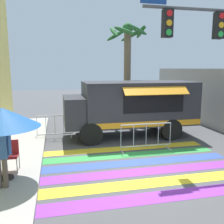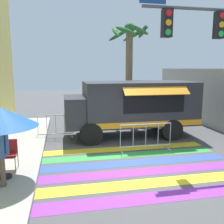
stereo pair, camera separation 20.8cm
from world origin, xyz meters
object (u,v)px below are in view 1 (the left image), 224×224
(barricade_front, at_px, (146,137))
(folding_chair, at_px, (10,153))
(vendor_person, at_px, (0,152))
(food_truck, at_px, (129,105))
(barricade_side, at_px, (55,127))
(traffic_signal_pole, at_px, (218,44))
(patio_umbrella, at_px, (2,118))
(palm_tree, at_px, (127,56))

(barricade_front, bearing_deg, folding_chair, -164.66)
(folding_chair, xyz_separation_m, vendor_person, (-0.00, -1.12, 0.40))
(folding_chair, height_order, barricade_front, barricade_front)
(food_truck, height_order, barricade_side, food_truck)
(traffic_signal_pole, distance_m, folding_chair, 7.75)
(food_truck, height_order, patio_umbrella, food_truck)
(patio_umbrella, xyz_separation_m, vendor_person, (-0.00, -0.51, -0.75))
(patio_umbrella, bearing_deg, barricade_front, 22.01)
(barricade_front, relative_size, palm_tree, 0.36)
(traffic_signal_pole, distance_m, barricade_side, 7.40)
(patio_umbrella, bearing_deg, folding_chair, 89.58)
(food_truck, xyz_separation_m, palm_tree, (0.83, 3.20, 2.34))
(food_truck, bearing_deg, vendor_person, -135.28)
(barricade_side, bearing_deg, food_truck, -5.95)
(food_truck, relative_size, vendor_person, 3.60)
(patio_umbrella, distance_m, folding_chair, 1.30)
(barricade_front, bearing_deg, food_truck, 91.35)
(vendor_person, distance_m, palm_tree, 9.85)
(food_truck, bearing_deg, barricade_front, -88.65)
(food_truck, bearing_deg, folding_chair, -143.21)
(folding_chair, relative_size, barricade_front, 0.43)
(palm_tree, bearing_deg, barricade_front, -98.23)
(traffic_signal_pole, height_order, patio_umbrella, traffic_signal_pole)
(patio_umbrella, bearing_deg, palm_tree, 53.15)
(traffic_signal_pole, bearing_deg, folding_chair, -174.69)
(barricade_front, height_order, barricade_side, same)
(food_truck, height_order, barricade_front, food_truck)
(patio_umbrella, relative_size, barricade_front, 0.97)
(traffic_signal_pole, bearing_deg, barricade_side, 151.36)
(vendor_person, bearing_deg, barricade_front, 11.56)
(vendor_person, xyz_separation_m, barricade_front, (4.65, 2.40, -0.58))
(food_truck, distance_m, palm_tree, 4.05)
(vendor_person, bearing_deg, patio_umbrella, 74.30)
(traffic_signal_pole, bearing_deg, vendor_person, -165.81)
(palm_tree, bearing_deg, barricade_side, -145.59)
(vendor_person, xyz_separation_m, barricade_side, (1.27, 4.91, -0.59))
(food_truck, height_order, vendor_person, food_truck)
(traffic_signal_pole, relative_size, barricade_front, 2.79)
(food_truck, height_order, folding_chair, food_truck)
(traffic_signal_pole, bearing_deg, barricade_front, 165.15)
(folding_chair, distance_m, barricade_side, 4.00)
(vendor_person, bearing_deg, folding_chair, 74.09)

